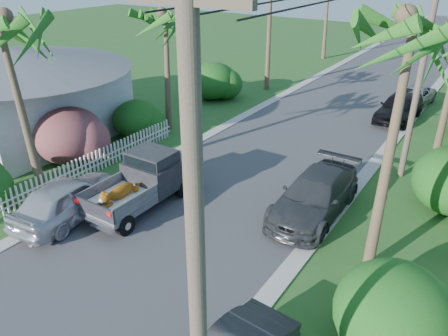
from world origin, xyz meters
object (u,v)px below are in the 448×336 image
Objects in this scene: parked_car_ln at (69,198)px; utility_pole_b at (421,73)px; parked_car_rd at (413,97)px; house_left at (18,95)px; palm_r_a at (414,19)px; parked_car_rf at (399,107)px; pickup_truck at (148,178)px; palm_l_b at (164,14)px; parked_car_rm at (315,196)px; utility_pole_a at (197,289)px; palm_l_a at (2,17)px.

utility_pole_b is (9.46, 10.29, 3.81)m from parked_car_ln.
house_left is (-16.75, -16.79, 1.54)m from parked_car_rd.
palm_r_a is (2.55, -17.79, 6.84)m from parked_car_rd.
parked_car_rf reaches higher than parked_car_ln.
pickup_truck is 11.61m from utility_pole_b.
parked_car_ln is 0.53× the size of palm_r_a.
utility_pole_b is at bearing -74.85° from parked_car_rd.
palm_l_b is at bearing 155.39° from palm_r_a.
parked_car_rd is at bearing 88.81° from parked_car_rm.
parked_car_rf is 0.52× the size of utility_pole_a.
palm_l_a reaches higher than palm_l_b.
house_left is (-16.65, -13.32, 1.33)m from parked_car_rf.
pickup_truck is 7.47m from palm_l_a.
pickup_truck is 11.20m from utility_pole_a.
parked_car_rf is 1.01× the size of parked_car_ln.
parked_car_rm is 10.80m from utility_pole_a.
utility_pole_a is (9.46, -4.71, 3.81)m from parked_car_ln.
parked_car_ln is 6.58m from palm_l_a.
palm_l_b is 0.82× the size of utility_pole_a.
utility_pole_b is (2.00, 5.11, 3.84)m from parked_car_rm.
parked_car_ln is 0.51× the size of utility_pole_b.
palm_l_b reaches higher than house_left.
parked_car_rf is 0.52× the size of utility_pole_b.
palm_l_a is (-9.85, -17.32, 6.14)m from parked_car_rf.
palm_l_a is at bearing -166.50° from palm_r_a.
palm_l_b reaches higher than pickup_truck.
pickup_truck is at bearing -102.32° from parked_car_rd.
parked_car_rd is 23.91m from palm_l_a.
parked_car_ln is (-1.66, -2.48, -0.22)m from pickup_truck.
parked_car_ln is at bearing -162.07° from palm_r_a.
house_left is (-19.30, 1.00, -5.30)m from palm_r_a.
palm_l_a is at bearing -154.11° from parked_car_rm.
parked_car_rm is at bearing -111.39° from utility_pole_b.
parked_car_rd is (5.95, 18.60, -0.43)m from pickup_truck.
parked_car_rd is 19.23m from palm_r_a.
palm_r_a is 8.51m from utility_pole_a.
utility_pole_b is at bearing 40.28° from palm_l_a.
parked_car_rm is 0.60× the size of palm_r_a.
parked_car_ln reaches higher than parked_car_rd.
palm_r_a is at bearing -168.07° from parked_car_ln.
house_left is 1.00× the size of utility_pole_a.
parked_car_rd is at bearing -115.85° from parked_car_ln.
parked_car_rd is 26.17m from utility_pole_a.
parked_car_rm is 7.43m from palm_r_a.
parked_car_rd is 16.77m from palm_l_b.
house_left is at bearing -162.12° from utility_pole_b.
utility_pole_a reaches higher than palm_l_a.
pickup_truck is 0.62× the size of palm_l_a.
palm_l_b is at bearing 131.53° from utility_pole_a.
parked_car_ln is at bearing -132.60° from utility_pole_b.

